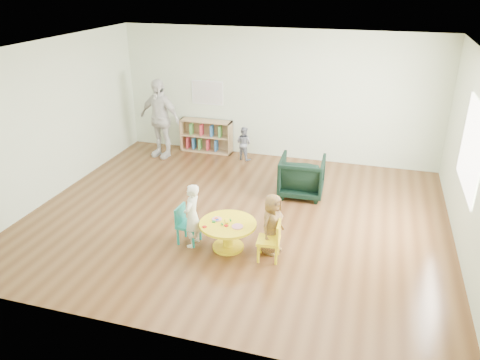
{
  "coord_description": "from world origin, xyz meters",
  "views": [
    {
      "loc": [
        2.07,
        -6.79,
        3.85
      ],
      "look_at": [
        0.14,
        -0.3,
        0.82
      ],
      "focal_mm": 35.0,
      "sensor_mm": 36.0,
      "label": 1
    }
  ],
  "objects": [
    {
      "name": "activity_table",
      "position": [
        0.16,
        -1.01,
        0.3
      ],
      "size": [
        0.86,
        0.86,
        0.47
      ],
      "rotation": [
        0.0,
        0.0,
        -0.26
      ],
      "color": "yellow",
      "rests_on": "ground"
    },
    {
      "name": "kid_chair_right",
      "position": [
        0.86,
        -1.12,
        0.32
      ],
      "size": [
        0.35,
        0.35,
        0.6
      ],
      "rotation": [
        0.0,
        0.0,
        1.67
      ],
      "color": "yellow",
      "rests_on": "ground"
    },
    {
      "name": "adult_caretaker",
      "position": [
        -2.48,
        2.27,
        0.88
      ],
      "size": [
        1.1,
        0.64,
        1.76
      ],
      "primitive_type": "imported",
      "rotation": [
        0.0,
        0.0,
        -0.22
      ],
      "color": "silver",
      "rests_on": "ground"
    },
    {
      "name": "armchair",
      "position": [
        0.91,
        1.15,
        0.37
      ],
      "size": [
        0.84,
        0.86,
        0.75
      ],
      "primitive_type": "imported",
      "rotation": [
        0.0,
        0.0,
        3.19
      ],
      "color": "black",
      "rests_on": "ground"
    },
    {
      "name": "room",
      "position": [
        0.01,
        0.0,
        1.89
      ],
      "size": [
        7.1,
        7.0,
        2.8
      ],
      "color": "#56341B",
      "rests_on": "ground"
    },
    {
      "name": "alphabet_poster",
      "position": [
        -1.6,
        2.98,
        1.35
      ],
      "size": [
        0.74,
        0.01,
        0.54
      ],
      "color": "white",
      "rests_on": "ground"
    },
    {
      "name": "child_right",
      "position": [
        0.82,
        -0.92,
        0.47
      ],
      "size": [
        0.44,
        0.53,
        0.94
      ],
      "primitive_type": "imported",
      "rotation": [
        0.0,
        0.0,
        1.2
      ],
      "color": "orange",
      "rests_on": "ground"
    },
    {
      "name": "child_left",
      "position": [
        -0.37,
        -1.08,
        0.51
      ],
      "size": [
        0.26,
        0.38,
        1.01
      ],
      "primitive_type": "imported",
      "rotation": [
        0.0,
        0.0,
        -1.62
      ],
      "color": "white",
      "rests_on": "ground"
    },
    {
      "name": "bookshelf",
      "position": [
        -1.61,
        2.86,
        0.37
      ],
      "size": [
        1.2,
        0.3,
        0.75
      ],
      "color": "tan",
      "rests_on": "ground"
    },
    {
      "name": "kid_chair_left",
      "position": [
        -0.51,
        -1.02,
        0.32
      ],
      "size": [
        0.34,
        0.34,
        0.6
      ],
      "rotation": [
        0.0,
        0.0,
        -1.63
      ],
      "color": "#18887B",
      "rests_on": "ground"
    },
    {
      "name": "toddler",
      "position": [
        -0.63,
        2.59,
        0.38
      ],
      "size": [
        0.44,
        0.39,
        0.75
      ],
      "primitive_type": "imported",
      "rotation": [
        0.0,
        0.0,
        2.81
      ],
      "color": "#1A2541",
      "rests_on": "ground"
    }
  ]
}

